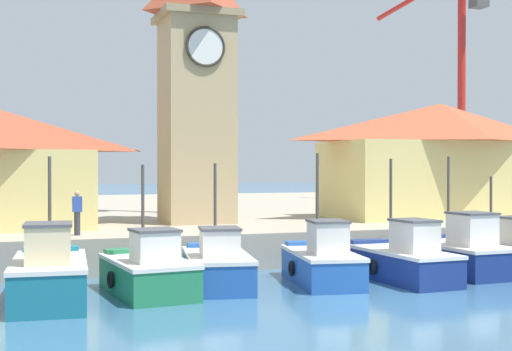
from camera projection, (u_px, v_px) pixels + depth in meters
name	position (u px, v px, depth m)	size (l,w,h in m)	color
ground_plane	(401.00, 299.00, 20.68)	(300.00, 300.00, 0.00)	#386689
quay_wharf	(185.00, 216.00, 45.98)	(120.00, 40.00, 1.36)	#A89E89
fishing_boat_left_outer	(49.00, 275.00, 20.02)	(2.41, 5.03, 4.14)	#196B7F
fishing_boat_left_inner	(148.00, 271.00, 21.37)	(2.48, 4.38, 3.90)	#237A4C
fishing_boat_mid_left	(217.00, 266.00, 22.71)	(2.70, 4.78, 3.96)	#2356A8
fishing_boat_center	(322.00, 262.00, 23.43)	(2.55, 4.69, 4.30)	#2356A8
fishing_boat_mid_right	(402.00, 260.00, 23.97)	(2.06, 4.90, 4.12)	navy
fishing_boat_right_inner	(459.00, 253.00, 25.51)	(2.32, 4.66, 4.23)	navy
fishing_boat_right_outer	(505.00, 253.00, 26.20)	(2.68, 5.06, 3.49)	#2356A8
clock_tower	(196.00, 80.00, 31.78)	(3.45, 3.45, 13.56)	tan
warehouse_right	(440.00, 159.00, 35.84)	(11.75, 5.80, 5.68)	#E5D17A
port_crane_near	(185.00, 103.00, 38.43)	(2.00, 7.93, 15.64)	navy
port_crane_far	(459.00, 112.00, 50.32)	(4.00, 8.78, 16.52)	maroon
dock_worker_near_tower	(77.00, 212.00, 25.81)	(0.34, 0.22, 1.62)	#33333D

